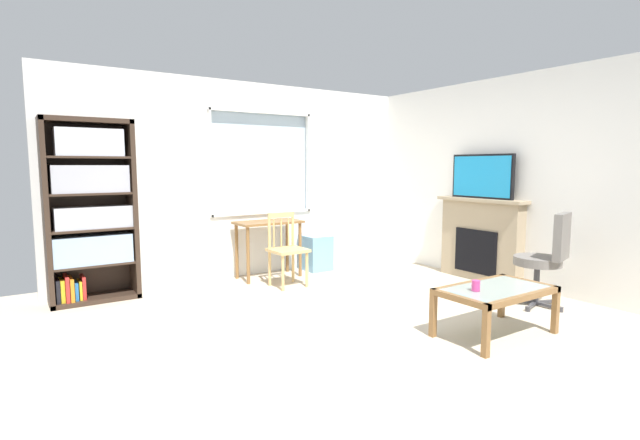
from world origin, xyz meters
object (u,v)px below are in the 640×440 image
Objects in this scene: desk_under_window at (269,232)px; fireplace at (480,239)px; bookshelf at (90,207)px; tv at (482,176)px; plastic_drawer_unit at (316,253)px; coffee_table at (496,294)px; sippy_cup at (476,286)px; office_chair at (547,255)px; wooden_chair at (286,249)px.

fireplace is (2.22, -1.64, -0.08)m from desk_under_window.
bookshelf reaches higher than tv.
bookshelf is at bearing 178.90° from plastic_drawer_unit.
coffee_table is 11.25× the size of sippy_cup.
plastic_drawer_unit is 3.03m from office_chair.
plastic_drawer_unit is at bearing 130.60° from fireplace.
bookshelf is 2.20× the size of wooden_chair.
tv is at bearing 36.96° from sippy_cup.
fireplace is (1.44, -1.69, 0.29)m from plastic_drawer_unit.
desk_under_window is 0.85× the size of coffee_table.
coffee_table is at bearing -7.26° from sippy_cup.
sippy_cup is (-1.39, -0.20, -0.08)m from office_chair.
wooden_chair is 2.59m from coffee_table.
fireplace is 1.24× the size of office_chair.
plastic_drawer_unit is 3.08m from coffee_table.
fireplace is 2.27m from sippy_cup.
office_chair is 1.41m from sippy_cup.
plastic_drawer_unit is 0.40× the size of fireplace.
sippy_cup is (-0.23, 0.03, 0.11)m from coffee_table.
bookshelf is at bearing 177.13° from desk_under_window.
plastic_drawer_unit is 0.49× the size of office_chair.
wooden_chair is 10.00× the size of sippy_cup.
fireplace is 1.23m from office_chair.
wooden_chair is at bearing -92.59° from desk_under_window.
wooden_chair reaches higher than coffee_table.
bookshelf reaches higher than wooden_chair.
plastic_drawer_unit is at bearing 35.23° from wooden_chair.
coffee_table is (0.66, -2.51, -0.10)m from wooden_chair.
desk_under_window is at bearing 143.39° from tv.
coffee_table is at bearing -78.12° from desk_under_window.
office_chair reaches higher than desk_under_window.
wooden_chair is at bearing -16.58° from bookshelf.
wooden_chair is 1.00m from plastic_drawer_unit.
sippy_cup is at bearing -80.27° from wooden_chair.
bookshelf reaches higher than coffee_table.
sippy_cup is (2.50, -3.10, -0.56)m from bookshelf.
fireplace reaches higher than coffee_table.
bookshelf reaches higher than plastic_drawer_unit.
sippy_cup is (-1.82, -1.36, -0.06)m from fireplace.
wooden_chair is 2.51m from fireplace.
sippy_cup is at bearing -143.04° from tv.
plastic_drawer_unit is (2.88, -0.06, -0.78)m from bookshelf.
desk_under_window is 2.76m from fireplace.
plastic_drawer_unit is 0.49× the size of coffee_table.
plastic_drawer_unit is 3.07m from sippy_cup.
fireplace reaches higher than wooden_chair.
fireplace is 0.81m from tv.
plastic_drawer_unit is at bearing 3.69° from desk_under_window.
bookshelf reaches higher than office_chair.
desk_under_window is at bearing 122.70° from office_chair.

